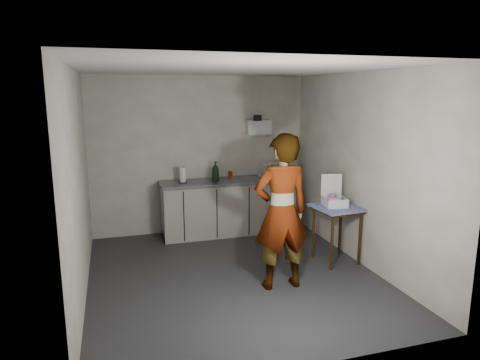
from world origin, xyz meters
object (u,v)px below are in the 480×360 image
object	(u,v)px
standing_man	(281,212)
paper_towel	(183,175)
dark_bottle	(216,173)
soap_bottle	(215,172)
side_table	(337,214)
dish_rack	(271,174)
soda_can	(230,175)
kitchen_counter	(228,208)
bakery_box	(334,199)

from	to	relation	value
standing_man	paper_towel	world-z (taller)	standing_man
standing_man	dark_bottle	distance (m)	2.22
soap_bottle	paper_towel	distance (m)	0.53
side_table	dish_rack	xyz separation A→B (m)	(-0.37, 1.62, 0.28)
dish_rack	soda_can	bearing A→B (deg)	172.05
soap_bottle	soda_can	xyz separation A→B (m)	(0.29, 0.14, -0.10)
standing_man	side_table	bearing A→B (deg)	-153.93
kitchen_counter	dark_bottle	bearing A→B (deg)	166.74
kitchen_counter	bakery_box	world-z (taller)	bakery_box
paper_towel	dish_rack	size ratio (longest dim) A/B	0.66
standing_man	soda_can	world-z (taller)	standing_man
dark_bottle	paper_towel	bearing A→B (deg)	-174.39
side_table	bakery_box	bearing A→B (deg)	108.52
soap_bottle	bakery_box	world-z (taller)	soap_bottle
kitchen_counter	soda_can	size ratio (longest dim) A/B	16.78
side_table	paper_towel	size ratio (longest dim) A/B	3.13
dark_bottle	paper_towel	size ratio (longest dim) A/B	0.89
soap_bottle	soda_can	bearing A→B (deg)	25.49
kitchen_counter	paper_towel	bearing A→B (deg)	-179.39
kitchen_counter	paper_towel	world-z (taller)	paper_towel
soda_can	dish_rack	bearing A→B (deg)	-7.95
soda_can	dish_rack	xyz separation A→B (m)	(0.68, -0.09, -0.01)
side_table	soap_bottle	size ratio (longest dim) A/B	2.43
side_table	standing_man	distance (m)	1.18
side_table	dark_bottle	world-z (taller)	dark_bottle
kitchen_counter	bakery_box	distance (m)	1.98
standing_man	dark_bottle	world-z (taller)	standing_man
soap_bottle	bakery_box	xyz separation A→B (m)	(1.31, -1.52, -0.19)
dark_bottle	standing_man	bearing A→B (deg)	-83.31
side_table	dark_bottle	xyz separation A→B (m)	(-1.30, 1.70, 0.33)
dark_bottle	paper_towel	world-z (taller)	paper_towel
soda_can	bakery_box	size ratio (longest dim) A/B	0.32
kitchen_counter	dish_rack	size ratio (longest dim) A/B	5.85
kitchen_counter	dish_rack	xyz separation A→B (m)	(0.73, -0.03, 0.54)
side_table	paper_towel	distance (m)	2.50
side_table	paper_towel	xyz separation A→B (m)	(-1.86, 1.64, 0.34)
standing_man	soap_bottle	world-z (taller)	standing_man
standing_man	soap_bottle	size ratio (longest dim) A/B	5.75
kitchen_counter	standing_man	bearing A→B (deg)	-88.41
kitchen_counter	bakery_box	xyz separation A→B (m)	(1.08, -1.60, 0.46)
kitchen_counter	bakery_box	size ratio (longest dim) A/B	5.34
dish_rack	bakery_box	distance (m)	1.60
soda_can	dark_bottle	size ratio (longest dim) A/B	0.59
soda_can	side_table	bearing A→B (deg)	-58.56
bakery_box	kitchen_counter	bearing A→B (deg)	132.39
kitchen_counter	paper_towel	size ratio (longest dim) A/B	8.83
kitchen_counter	soda_can	distance (m)	0.56
bakery_box	dish_rack	bearing A→B (deg)	110.79
soda_can	dark_bottle	xyz separation A→B (m)	(-0.25, -0.01, 0.05)
standing_man	dark_bottle	xyz separation A→B (m)	(-0.26, 2.21, 0.08)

